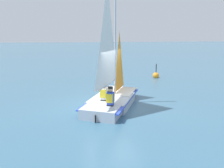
# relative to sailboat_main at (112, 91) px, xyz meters

# --- Properties ---
(ground_plane) EXTENTS (260.00, 260.00, 0.00)m
(ground_plane) POSITION_rel_sailboat_main_xyz_m (0.03, 0.05, -0.70)
(ground_plane) COLOR #38607A
(sailboat_main) EXTENTS (3.49, 4.29, 5.23)m
(sailboat_main) POSITION_rel_sailboat_main_xyz_m (0.00, 0.00, 0.00)
(sailboat_main) COLOR #B2BCCC
(sailboat_main) RESTS_ON ground_plane
(sailor_helm) EXTENTS (0.41, 0.43, 1.16)m
(sailor_helm) POSITION_rel_sailboat_main_xyz_m (-0.42, -0.35, -0.08)
(sailor_helm) COLOR black
(sailor_helm) RESTS_ON ground_plane
(sailor_crew) EXTENTS (0.41, 0.43, 1.16)m
(sailor_crew) POSITION_rel_sailboat_main_xyz_m (-0.34, -1.12, -0.07)
(sailor_crew) COLOR black
(sailor_crew) RESTS_ON ground_plane
(buoy_marker) EXTENTS (0.49, 0.49, 1.13)m
(buoy_marker) POSITION_rel_sailboat_main_xyz_m (5.05, 6.02, -0.52)
(buoy_marker) COLOR orange
(buoy_marker) RESTS_ON ground_plane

